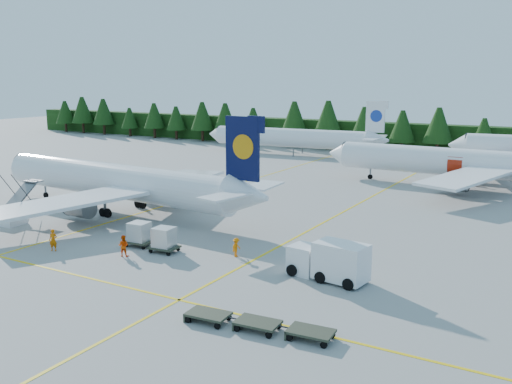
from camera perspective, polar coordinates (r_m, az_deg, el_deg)
The scene contains 15 objects.
ground at distance 48.90m, azimuth -8.96°, elevation -7.00°, with size 320.00×320.00×0.00m, color gray.
taxi_stripe_a at distance 72.44m, azimuth -7.60°, elevation -0.91°, with size 0.25×120.00×0.01m, color yellow.
taxi_stripe_b at distance 62.48m, azimuth 7.09°, elevation -2.88°, with size 0.25×120.00×0.01m, color yellow.
taxi_stripe_cross at distance 44.70m, azimuth -13.86°, elevation -8.98°, with size 80.00×0.25×0.01m, color yellow.
treeline_hedge at distance 122.07m, azimuth 16.11°, elevation 5.16°, with size 220.00×4.00×6.00m, color black.
airliner_navy at distance 68.58m, azimuth -14.46°, elevation 1.12°, with size 40.15×32.95×11.67m.
airliner_red at distance 85.36m, azimuth 19.09°, elevation 2.80°, with size 39.86×32.80×11.59m.
airliner_far_left at distance 115.93m, azimuth 2.88°, elevation 5.50°, with size 37.71×6.38×10.96m.
airstairs at distance 66.60m, azimuth -23.69°, elevation -2.10°, with size 4.66×6.32×4.07m.
service_truck at distance 44.48m, azimuth 7.19°, elevation -6.78°, with size 6.56×3.11×3.05m.
dolly_train at distance 35.96m, azimuth 0.17°, elevation -12.91°, with size 9.57×2.87×0.16m.
uld_pair at distance 52.56m, azimuth -10.41°, elevation -4.30°, with size 5.73×2.37×1.88m.
crew_a at distance 54.33m, azimuth -19.62°, elevation -4.56°, with size 0.73×0.48×2.00m, color #E36404.
crew_b at distance 51.07m, azimuth -13.13°, elevation -5.25°, with size 0.92×0.72×1.90m, color #E94504.
crew_c at distance 49.66m, azimuth -1.99°, elevation -5.55°, with size 0.70×0.47×1.68m, color orange.
Camera 1 is at (29.61, -35.79, 15.31)m, focal length 40.00 mm.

